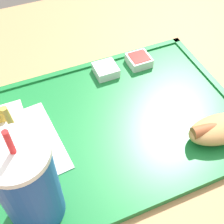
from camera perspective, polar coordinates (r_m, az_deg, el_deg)
dining_table at (r=0.87m, az=-1.72°, el=-17.80°), size 1.11×0.89×0.75m
food_tray at (r=0.54m, az=-0.00°, el=-2.37°), size 0.45×0.32×0.01m
paper_napkin at (r=0.53m, az=-19.16°, el=-7.15°), size 0.19×0.17×0.00m
soda_cup at (r=0.40m, az=-15.12°, el=-12.69°), size 0.08×0.08×0.18m
hot_dog_far at (r=0.53m, az=19.37°, el=-2.83°), size 0.12×0.07×0.04m
fries_carton at (r=0.49m, az=-18.77°, el=-4.51°), size 0.07×0.06×0.12m
sauce_cup_mayo at (r=0.62m, az=-1.16°, el=7.75°), size 0.04×0.04×0.02m
sauce_cup_ketchup at (r=0.64m, az=4.94°, el=9.45°), size 0.04×0.04×0.02m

